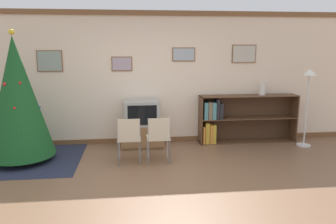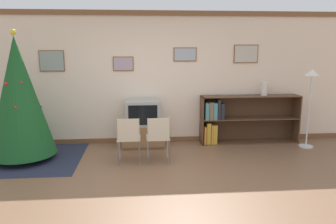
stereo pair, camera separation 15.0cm
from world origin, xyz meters
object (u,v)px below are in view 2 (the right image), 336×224
Objects in this scene: bookshelf at (233,119)px; vase at (264,89)px; folding_chair_left at (129,137)px; christmas_tree at (19,97)px; tv_console at (143,135)px; folding_chair_right at (158,137)px; television at (143,112)px; standing_lamp at (311,88)px.

vase is at bearing -0.41° from bookshelf.
bookshelf reaches higher than folding_chair_left.
tv_console is (2.15, 0.61, -0.91)m from christmas_tree.
bookshelf reaches higher than tv_console.
folding_chair_right reaches higher than tv_console.
christmas_tree is at bearing -164.15° from television.
television is 1.91m from bookshelf.
television is 0.33× the size of bookshelf.
standing_lamp is (1.39, -0.44, 0.70)m from bookshelf.
bookshelf is (1.64, 1.10, 0.03)m from folding_chair_right.
tv_console is 3.44m from standing_lamp.
folding_chair_left is at bearing -158.39° from vase.
tv_console is 0.54× the size of standing_lamp.
television is 1.04m from folding_chair_right.
folding_chair_right is (2.40, -0.38, -0.67)m from christmas_tree.
vase is at bearing 8.80° from christmas_tree.
folding_chair_left is 0.51m from folding_chair_right.
folding_chair_left is at bearing -11.27° from christmas_tree.
television is 2.47× the size of vase.
folding_chair_right is 2.98× the size of vase.
folding_chair_left is at bearing 180.00° from folding_chair_right.
folding_chair_right is (0.26, -0.99, -0.23)m from television.
bookshelf is 7.47× the size of vase.
folding_chair_right is at bearing -146.02° from bookshelf.
standing_lamp reaches higher than folding_chair_right.
bookshelf is (4.04, 0.73, -0.64)m from christmas_tree.
bookshelf is at bearing 162.57° from standing_lamp.
christmas_tree is 2.52m from folding_chair_right.
folding_chair_right is at bearing -167.62° from standing_lamp.
vase is 0.18× the size of standing_lamp.
vase is (0.63, -0.00, 0.64)m from bookshelf.
folding_chair_left is 0.52× the size of standing_lamp.
television is 0.83× the size of folding_chair_right.
vase reaches higher than folding_chair_right.
standing_lamp reaches higher than tv_console.
vase reaches higher than tv_console.
folding_chair_left is 3.68m from standing_lamp.
standing_lamp is (3.29, -0.32, 0.97)m from tv_console.
folding_chair_left is at bearing -152.82° from bookshelf.
christmas_tree is 1.11× the size of bookshelf.
standing_lamp reaches higher than folding_chair_left.
christmas_tree is 1.46× the size of standing_lamp.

